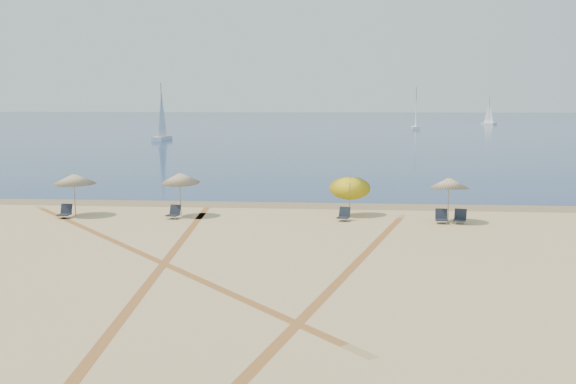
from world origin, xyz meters
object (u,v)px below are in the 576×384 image
at_px(umbrella_3, 350,184).
at_px(chair_5, 460,217).
at_px(chair_1, 65,212).
at_px(sailboat_0, 162,123).
at_px(sailboat_1, 489,116).
at_px(chair_3, 344,215).
at_px(chair_2, 174,213).
at_px(chair_4, 441,217).
at_px(umbrella_2, 180,178).
at_px(umbrella_1, 74,179).
at_px(umbrella_4, 449,183).
at_px(sailboat_2, 416,117).

bearing_deg(umbrella_3, chair_5, -18.69).
height_order(chair_1, sailboat_0, sailboat_0).
relative_size(umbrella_3, sailboat_1, 0.33).
relative_size(chair_3, chair_5, 0.95).
xyz_separation_m(umbrella_3, chair_2, (-9.19, -1.70, -1.42)).
height_order(chair_2, chair_4, chair_4).
xyz_separation_m(chair_4, sailboat_0, (-34.71, 72.63, 2.48)).
distance_m(chair_5, sailboat_1, 164.29).
bearing_deg(chair_1, chair_3, 2.51).
bearing_deg(umbrella_2, umbrella_3, 5.93).
distance_m(umbrella_3, sailboat_0, 76.93).
xyz_separation_m(umbrella_1, sailboat_0, (-15.39, 72.03, 0.81)).
height_order(umbrella_4, sailboat_1, sailboat_1).
height_order(chair_3, chair_4, chair_4).
height_order(chair_5, sailboat_2, sailboat_2).
relative_size(umbrella_1, sailboat_0, 0.25).
relative_size(umbrella_2, sailboat_1, 0.32).
xyz_separation_m(chair_2, chair_5, (14.72, -0.17, 0.01)).
height_order(chair_5, sailboat_1, sailboat_1).
height_order(umbrella_2, chair_2, umbrella_2).
distance_m(sailboat_0, sailboat_1, 112.19).
distance_m(chair_1, chair_5, 20.48).
height_order(umbrella_4, chair_1, umbrella_4).
bearing_deg(chair_3, chair_1, -163.41).
bearing_deg(chair_5, sailboat_0, 132.52).
distance_m(umbrella_3, sailboat_2, 122.50).
distance_m(chair_5, sailboat_0, 80.96).
bearing_deg(umbrella_2, chair_2, -103.63).
bearing_deg(umbrella_2, umbrella_4, -2.23).
bearing_deg(chair_3, sailboat_1, 91.01).
distance_m(umbrella_2, chair_4, 13.75).
relative_size(chair_2, sailboat_1, 0.10).
relative_size(chair_4, sailboat_1, 0.10).
xyz_separation_m(umbrella_3, chair_1, (-14.94, -2.03, -1.42)).
bearing_deg(sailboat_1, umbrella_3, -131.83).
xyz_separation_m(sailboat_1, sailboat_2, (-24.02, -37.36, 0.61)).
relative_size(umbrella_3, chair_5, 2.96).
bearing_deg(umbrella_2, sailboat_2, 78.77).
bearing_deg(chair_5, umbrella_1, -165.36).
bearing_deg(umbrella_2, chair_4, -3.82).
height_order(umbrella_1, chair_1, umbrella_1).
distance_m(umbrella_4, chair_1, 20.01).
bearing_deg(chair_2, umbrella_2, 89.64).
xyz_separation_m(umbrella_1, chair_2, (5.53, -0.45, -1.68)).
height_order(umbrella_3, sailboat_0, sailboat_0).
distance_m(umbrella_2, sailboat_2, 124.86).
distance_m(umbrella_2, chair_1, 6.29).
relative_size(chair_1, sailboat_0, 0.08).
xyz_separation_m(umbrella_3, sailboat_0, (-30.11, 70.78, 1.06)).
bearing_deg(chair_4, umbrella_2, -179.51).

